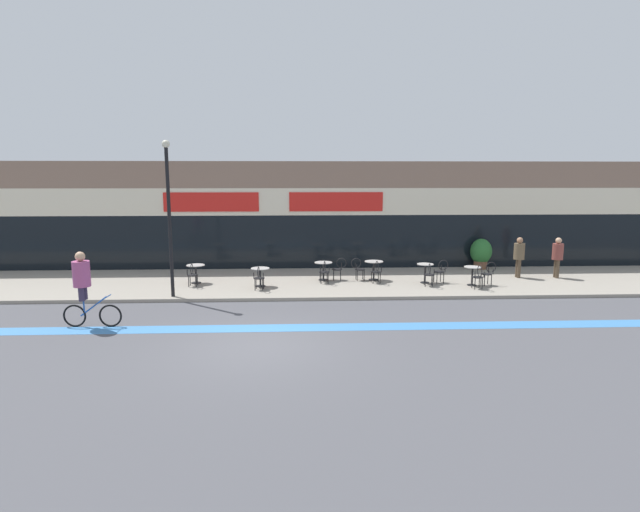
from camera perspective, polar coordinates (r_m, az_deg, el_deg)
ground_plane at (r=12.98m, az=-7.17°, el=-10.13°), size 120.00×120.00×0.00m
sidewalk_slab at (r=19.94m, az=-5.51°, el=-3.06°), size 40.00×5.50×0.12m
storefront_facade at (r=24.26m, az=-5.03°, el=4.82°), size 40.00×4.06×4.89m
bike_lane_stripe at (r=14.37m, az=-6.70°, el=-8.19°), size 36.00×0.70×0.01m
bistro_table_0 at (r=19.98m, az=-14.02°, el=-1.57°), size 0.70×0.70×0.72m
bistro_table_1 at (r=18.95m, az=-6.84°, el=-1.98°), size 0.70×0.70×0.71m
bistro_table_2 at (r=19.95m, az=0.39°, el=-1.30°), size 0.71×0.71×0.73m
bistro_table_3 at (r=20.08m, az=6.17°, el=-1.20°), size 0.74×0.74×0.77m
bistro_table_4 at (r=19.86m, az=11.93°, el=-1.52°), size 0.64×0.64×0.76m
bistro_table_5 at (r=19.86m, az=17.02°, el=-1.78°), size 0.65×0.65×0.73m
cafe_chair_0_near at (r=19.38m, az=-14.38°, el=-1.92°), size 0.40×0.58×0.90m
cafe_chair_1_near at (r=18.34m, az=-7.00°, el=-2.32°), size 0.42×0.59×0.90m
cafe_chair_2_near at (r=19.33m, az=0.50°, el=-1.66°), size 0.43×0.59×0.90m
cafe_chair_2_side at (r=19.98m, az=2.18°, el=-1.31°), size 0.59×0.44×0.90m
cafe_chair_3_near at (r=19.48m, az=6.46°, el=-1.63°), size 0.44×0.59×0.90m
cafe_chair_3_side at (r=20.00m, az=4.40°, el=-1.32°), size 0.59×0.43×0.90m
cafe_chair_4_near at (r=19.27m, az=12.36°, el=-1.91°), size 0.44×0.59×0.90m
cafe_chair_4_side at (r=20.04m, az=13.65°, el=-1.53°), size 0.60×0.45×0.90m
cafe_chair_5_near at (r=19.29m, az=17.65°, el=-2.12°), size 0.42×0.58×0.90m
cafe_chair_5_side at (r=20.09m, az=18.70°, el=-1.74°), size 0.59×0.44×0.90m
planter_pot at (r=23.52m, az=17.92°, el=0.35°), size 0.95×0.95×1.36m
lamp_post at (r=17.68m, az=-16.89°, el=5.25°), size 0.26×0.26×5.32m
cyclist_0 at (r=15.56m, az=-25.40°, el=-2.73°), size 1.67×0.50×2.18m
pedestrian_near_end at (r=22.55m, az=25.52°, el=0.21°), size 0.44×0.44×1.66m
pedestrian_far_end at (r=21.98m, az=21.79°, el=0.24°), size 0.44×0.44×1.66m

